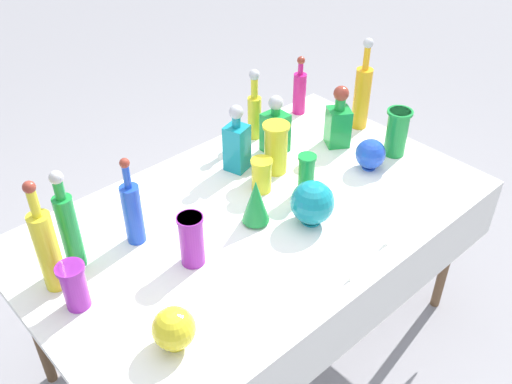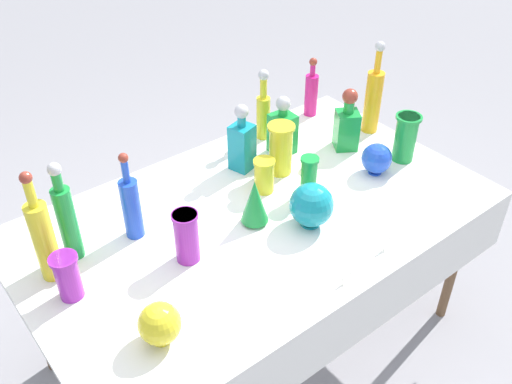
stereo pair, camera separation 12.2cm
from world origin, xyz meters
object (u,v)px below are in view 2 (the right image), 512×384
object	(u,v)px
tall_bottle_4	(263,111)
slender_vase_4	(67,275)
square_decanter_2	(282,129)
slender_vase_0	(186,236)
tall_bottle_0	(373,98)
tall_bottle_1	(311,92)
tall_bottle_2	(131,205)
tall_bottle_3	(43,238)
slender_vase_3	(264,174)
slender_vase_5	(281,148)
slender_vase_1	(309,175)
tall_bottle_5	(67,218)
round_bowl_1	(311,205)
square_decanter_0	(242,143)
round_bowl_0	(377,159)
fluted_vase_0	(255,201)
slender_vase_2	(406,136)
square_decanter_1	(347,124)
round_bowl_2	(160,324)

from	to	relation	value
tall_bottle_4	slender_vase_4	world-z (taller)	tall_bottle_4
square_decanter_2	slender_vase_0	bearing A→B (deg)	-155.17
tall_bottle_0	square_decanter_2	bearing A→B (deg)	165.70
slender_vase_4	tall_bottle_1	bearing A→B (deg)	16.17
tall_bottle_1	tall_bottle_2	size ratio (longest dim) A/B	0.84
tall_bottle_1	square_decanter_2	distance (m)	0.38
tall_bottle_2	tall_bottle_3	size ratio (longest dim) A/B	0.84
slender_vase_3	slender_vase_5	size ratio (longest dim) A/B	0.64
slender_vase_1	tall_bottle_5	bearing A→B (deg)	164.39
round_bowl_1	square_decanter_0	bearing A→B (deg)	86.48
tall_bottle_0	round_bowl_0	world-z (taller)	tall_bottle_0
tall_bottle_0	tall_bottle_1	world-z (taller)	tall_bottle_0
tall_bottle_4	fluted_vase_0	xyz separation A→B (m)	(-0.42, -0.47, -0.04)
square_decanter_0	round_bowl_0	world-z (taller)	square_decanter_0
slender_vase_2	square_decanter_0	bearing A→B (deg)	147.24
square_decanter_1	slender_vase_1	xyz separation A→B (m)	(-0.38, -0.16, -0.03)
tall_bottle_1	tall_bottle_5	size ratio (longest dim) A/B	0.76
slender_vase_1	round_bowl_2	distance (m)	0.88
round_bowl_0	slender_vase_5	bearing A→B (deg)	140.48
tall_bottle_0	round_bowl_2	xyz separation A→B (m)	(-1.42, -0.47, -0.10)
square_decanter_2	fluted_vase_0	bearing A→B (deg)	-141.98
tall_bottle_2	tall_bottle_3	bearing A→B (deg)	-177.39
tall_bottle_3	slender_vase_5	size ratio (longest dim) A/B	1.88
square_decanter_0	slender_vase_0	bearing A→B (deg)	-145.80
slender_vase_2	slender_vase_5	bearing A→B (deg)	151.97
tall_bottle_3	square_decanter_1	size ratio (longest dim) A/B	1.47
square_decanter_0	slender_vase_1	size ratio (longest dim) A/B	1.72
tall_bottle_1	tall_bottle_2	bearing A→B (deg)	-166.37
slender_vase_0	slender_vase_3	bearing A→B (deg)	17.89
slender_vase_4	tall_bottle_2	bearing A→B (deg)	24.80
slender_vase_2	slender_vase_0	bearing A→B (deg)	177.51
slender_vase_2	round_bowl_2	bearing A→B (deg)	-171.37
slender_vase_3	round_bowl_2	size ratio (longest dim) A/B	1.04
square_decanter_2	slender_vase_4	size ratio (longest dim) A/B	1.62
square_decanter_2	tall_bottle_2	bearing A→B (deg)	-172.95
tall_bottle_3	round_bowl_0	size ratio (longest dim) A/B	3.10
tall_bottle_2	square_decanter_2	xyz separation A→B (m)	(0.80, 0.10, -0.02)
slender_vase_0	square_decanter_1	bearing A→B (deg)	10.58
tall_bottle_3	square_decanter_0	world-z (taller)	tall_bottle_3
tall_bottle_5	square_decanter_2	distance (m)	1.02
square_decanter_2	slender_vase_4	bearing A→B (deg)	-167.66
slender_vase_1	tall_bottle_4	bearing A→B (deg)	73.02
tall_bottle_2	tall_bottle_5	world-z (taller)	tall_bottle_5
round_bowl_0	round_bowl_2	size ratio (longest dim) A/B	0.98
square_decanter_0	slender_vase_1	distance (m)	0.33
tall_bottle_4	slender_vase_1	distance (m)	0.49
slender_vase_4	round_bowl_0	distance (m)	1.32
slender_vase_5	tall_bottle_3	bearing A→B (deg)	179.72
tall_bottle_0	square_decanter_0	size ratio (longest dim) A/B	1.46
tall_bottle_4	slender_vase_3	size ratio (longest dim) A/B	2.33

